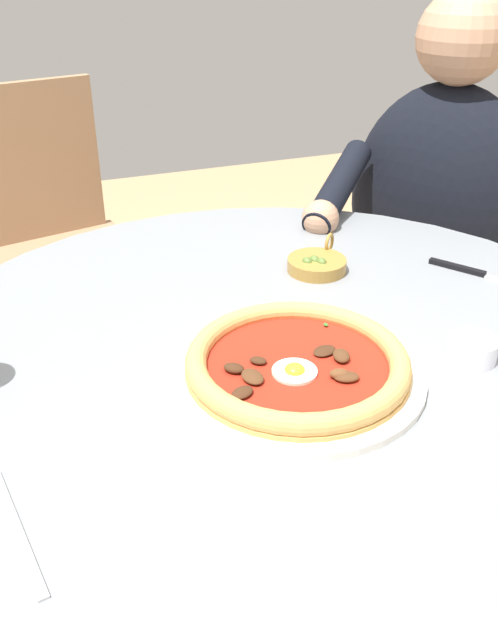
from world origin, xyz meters
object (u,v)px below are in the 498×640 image
Objects in this scene: olive_pan at (317,264)px; diner_person at (426,284)px; steak_knife at (474,272)px; cafe_chair_diner at (444,258)px; dining_table at (281,425)px; ramekin_capers at (473,349)px; cafe_chair_spare_near at (49,230)px; fork_utensil at (17,530)px; pizza_on_plate at (297,365)px.

diner_person is at bearing 121.08° from olive_pan.
steak_knife is 0.56m from cafe_chair_diner.
dining_table is 10.23× the size of olive_pan.
ramekin_capers is at bearing -37.97° from steak_knife.
cafe_chair_diner reaches higher than ramekin_capers.
diner_person is (-0.25, 0.41, -0.23)m from olive_pan.
steak_knife is 0.21× the size of cafe_chair_spare_near.
diner_person reaches higher than steak_knife.
fork_utensil is at bearing -54.38° from cafe_chair_diner.
dining_table is 0.85m from cafe_chair_diner.
dining_table is at bearing -75.89° from steak_knife.
cafe_chair_diner is at bearing 122.54° from olive_pan.
cafe_chair_spare_near is at bearing -117.66° from cafe_chair_diner.
fork_utensil is 0.21× the size of cafe_chair_diner.
cafe_chair_diner is (-0.53, 0.66, -0.07)m from dining_table.
pizza_on_plate is 0.43m from steak_knife.
diner_person is at bearing 125.36° from fork_utensil.
cafe_chair_spare_near reaches higher than cafe_chair_diner.
cafe_chair_spare_near reaches higher than pizza_on_plate.
fork_utensil is at bearing -6.86° from cafe_chair_spare_near.
cafe_chair_spare_near is (-1.06, -0.20, -0.20)m from pizza_on_plate.
ramekin_capers is 0.60× the size of olive_pan.
olive_pan is at bearing -57.46° from cafe_chair_diner.
pizza_on_plate is (0.07, -0.01, 0.15)m from dining_table.
pizza_on_plate is at bearing -30.66° from olive_pan.
fork_utensil is 0.20× the size of cafe_chair_spare_near.
olive_pan is at bearing 149.34° from pizza_on_plate.
cafe_chair_spare_near is (-0.99, -0.22, -0.05)m from dining_table.
olive_pan is 0.09× the size of diner_person.
diner_person is (-0.65, 0.92, -0.22)m from fork_utensil.
pizza_on_plate is 1.81× the size of fork_utensil.
fork_utensil is at bearing -54.64° from diner_person.
steak_knife is at bearing -26.75° from diner_person.
ramekin_capers reaches higher than fork_utensil.
cafe_chair_diner reaches higher than olive_pan.
fork_utensil is 1.22m from cafe_chair_spare_near.
ramekin_capers is 0.58m from fork_utensil.
dining_table is 0.29m from olive_pan.
pizza_on_plate is 0.23m from ramekin_capers.
olive_pan is at bearing -58.92° from diner_person.
dining_table is 1.29× the size of cafe_chair_diner.
fork_utensil is (0.20, -0.36, 0.13)m from dining_table.
cafe_chair_diner is (-0.64, 0.45, -0.22)m from ramekin_capers.
steak_knife is 2.92× the size of ramekin_capers.
ramekin_capers is at bearing -34.78° from cafe_chair_diner.
dining_table is 0.42m from steak_knife.
olive_pan reaches higher than ramekin_capers.
ramekin_capers is 0.32m from olive_pan.
diner_person is 0.13m from cafe_chair_diner.
fork_utensil is 1.27m from cafe_chair_diner.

